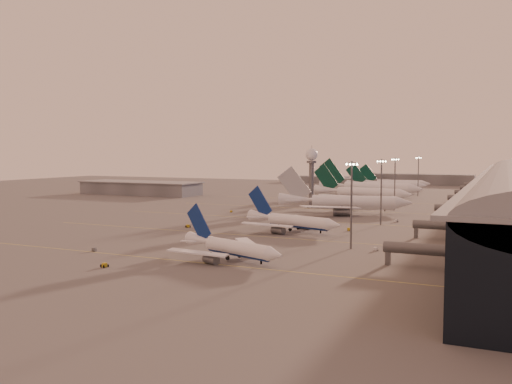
% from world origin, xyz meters
% --- Properties ---
extents(ground, '(700.00, 700.00, 0.00)m').
position_xyz_m(ground, '(0.00, 0.00, 0.00)').
color(ground, '#555353').
rests_on(ground, ground).
extents(taxiway_markings, '(180.00, 185.25, 0.02)m').
position_xyz_m(taxiway_markings, '(30.00, 56.00, 0.01)').
color(taxiway_markings, '#E8DD52').
rests_on(taxiway_markings, ground).
extents(hangar, '(82.00, 27.00, 8.50)m').
position_xyz_m(hangar, '(-120.00, 140.00, 4.32)').
color(hangar, slate).
rests_on(hangar, ground).
extents(radar_tower, '(6.40, 6.40, 31.10)m').
position_xyz_m(radar_tower, '(5.00, 120.00, 20.95)').
color(radar_tower, '#575A5F').
rests_on(radar_tower, ground).
extents(mast_a, '(3.60, 0.56, 25.00)m').
position_xyz_m(mast_a, '(58.00, 0.00, 13.74)').
color(mast_a, '#575A5F').
rests_on(mast_a, ground).
extents(mast_b, '(3.60, 0.56, 25.00)m').
position_xyz_m(mast_b, '(55.00, 55.00, 13.74)').
color(mast_b, '#575A5F').
rests_on(mast_b, ground).
extents(mast_c, '(3.60, 0.56, 25.00)m').
position_xyz_m(mast_c, '(50.00, 110.00, 13.74)').
color(mast_c, '#575A5F').
rests_on(mast_c, ground).
extents(mast_d, '(3.60, 0.56, 25.00)m').
position_xyz_m(mast_d, '(48.00, 200.00, 13.74)').
color(mast_d, '#575A5F').
rests_on(mast_d, ground).
extents(distant_horizon, '(165.00, 37.50, 9.00)m').
position_xyz_m(distant_horizon, '(2.62, 325.14, 3.89)').
color(distant_horizon, slate).
rests_on(distant_horizon, ground).
extents(narrowbody_near, '(33.59, 26.32, 13.68)m').
position_xyz_m(narrowbody_near, '(34.72, -28.99, 2.77)').
color(narrowbody_near, white).
rests_on(narrowbody_near, ground).
extents(narrowbody_mid, '(38.48, 30.28, 15.41)m').
position_xyz_m(narrowbody_mid, '(30.90, 24.25, 3.12)').
color(narrowbody_mid, white).
rests_on(narrowbody_mid, ground).
extents(widebody_white, '(59.44, 47.10, 21.23)m').
position_xyz_m(widebody_white, '(31.78, 88.05, 3.68)').
color(widebody_white, white).
rests_on(widebody_white, ground).
extents(greentail_a, '(57.76, 46.32, 21.07)m').
position_xyz_m(greentail_a, '(25.45, 146.36, 3.72)').
color(greentail_a, white).
rests_on(greentail_a, ground).
extents(greentail_b, '(65.98, 53.09, 23.97)m').
position_xyz_m(greentail_b, '(21.69, 182.01, 4.23)').
color(greentail_b, white).
rests_on(greentail_b, ground).
extents(greentail_c, '(54.83, 44.02, 19.97)m').
position_xyz_m(greentail_c, '(22.56, 228.17, 3.53)').
color(greentail_c, white).
rests_on(greentail_c, ground).
extents(greentail_d, '(52.21, 42.01, 18.97)m').
position_xyz_m(greentail_d, '(22.88, 257.69, 3.35)').
color(greentail_d, white).
rests_on(greentail_d, ground).
extents(gsv_truck_a, '(5.00, 1.99, 2.00)m').
position_xyz_m(gsv_truck_a, '(-5.51, -33.81, 1.02)').
color(gsv_truck_a, '#535658').
rests_on(gsv_truck_a, ground).
extents(gsv_tug_near, '(2.99, 3.85, 0.97)m').
position_xyz_m(gsv_tug_near, '(11.00, -49.37, 0.50)').
color(gsv_tug_near, gold).
rests_on(gsv_tug_near, ground).
extents(gsv_catering_a, '(4.86, 2.63, 3.82)m').
position_xyz_m(gsv_catering_a, '(65.34, -0.33, 1.91)').
color(gsv_catering_a, silver).
rests_on(gsv_catering_a, ground).
extents(gsv_tug_mid, '(4.13, 3.85, 1.02)m').
position_xyz_m(gsv_tug_mid, '(-7.53, 17.83, 0.52)').
color(gsv_tug_mid, gold).
rests_on(gsv_tug_mid, ground).
extents(gsv_truck_b, '(5.69, 2.57, 2.22)m').
position_xyz_m(gsv_truck_b, '(48.76, 34.30, 1.13)').
color(gsv_truck_b, gold).
rests_on(gsv_truck_b, ground).
extents(gsv_truck_c, '(4.50, 4.41, 1.87)m').
position_xyz_m(gsv_truck_c, '(-16.05, 69.54, 0.96)').
color(gsv_truck_c, gold).
rests_on(gsv_truck_c, ground).
extents(gsv_catering_b, '(5.61, 4.07, 4.21)m').
position_xyz_m(gsv_catering_b, '(59.16, 65.67, 2.10)').
color(gsv_catering_b, silver).
rests_on(gsv_catering_b, ground).
extents(gsv_tug_far, '(3.96, 4.45, 1.09)m').
position_xyz_m(gsv_tug_far, '(9.92, 102.58, 0.56)').
color(gsv_tug_far, silver).
rests_on(gsv_tug_far, ground).
extents(gsv_truck_d, '(3.48, 5.58, 2.12)m').
position_xyz_m(gsv_truck_d, '(-13.36, 132.94, 1.08)').
color(gsv_truck_d, silver).
rests_on(gsv_truck_d, ground).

